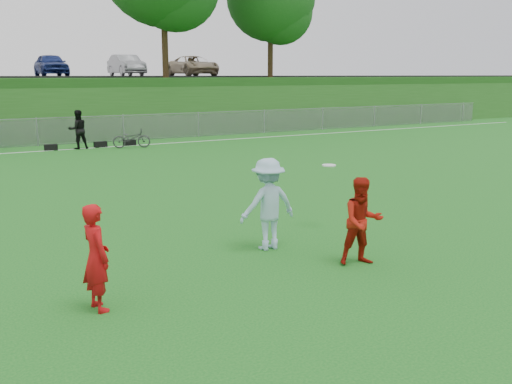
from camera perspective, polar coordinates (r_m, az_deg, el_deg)
ground at (r=9.11m, az=-0.14°, el=-8.88°), size 120.00×120.00×0.00m
sideline_far at (r=25.96m, az=-20.23°, el=3.89°), size 60.00×0.10×0.01m
fence at (r=27.86m, az=-21.04°, el=5.65°), size 58.00×0.06×1.30m
berm at (r=38.69m, az=-23.74°, el=8.18°), size 120.00×18.00×3.00m
parking_lot at (r=40.64m, az=-24.24°, el=10.46°), size 120.00×12.00×0.10m
tree_green_far at (r=39.36m, az=1.74°, el=18.62°), size 5.88×5.88×8.19m
gear_bags at (r=26.20m, az=-18.43°, el=4.35°), size 7.05×0.52×0.26m
player_red_left at (r=8.13m, az=-15.69°, el=-6.31°), size 0.44×0.60×1.50m
player_red_center at (r=9.85m, az=10.58°, el=-2.90°), size 0.87×0.76×1.51m
player_blue at (r=10.52m, az=1.21°, el=-1.22°), size 1.12×0.67×1.71m
frisbee at (r=12.04m, az=7.31°, el=2.66°), size 0.29×0.29×0.03m
bicycle at (r=25.95m, az=-12.35°, el=5.27°), size 1.72×0.96×0.85m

